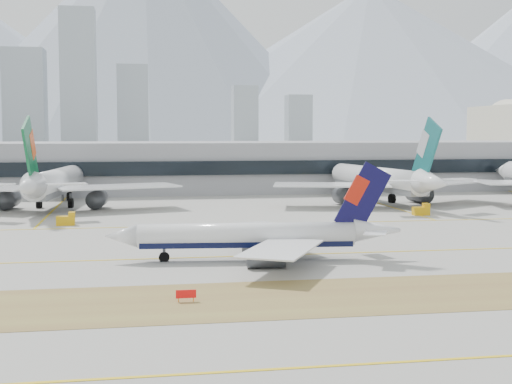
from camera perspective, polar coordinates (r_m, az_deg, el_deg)
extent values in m
plane|color=gray|center=(112.04, 2.82, -4.59)|extent=(3000.00, 3000.00, 0.00)
cube|color=brown|center=(81.68, 7.72, -8.19)|extent=(360.00, 18.00, 0.06)
cube|color=yellow|center=(107.23, 3.40, -5.00)|extent=(360.00, 0.45, 0.04)
cube|color=yellow|center=(60.91, 14.35, -12.87)|extent=(360.00, 0.45, 0.04)
cube|color=yellow|center=(141.15, 0.19, -2.60)|extent=(360.00, 0.45, 0.04)
cylinder|color=white|center=(101.75, -0.75, -3.43)|extent=(31.06, 6.27, 3.38)
cube|color=black|center=(101.89, -0.75, -3.95)|extent=(30.40, 5.71, 1.52)
cone|color=white|center=(102.23, -10.78, -3.48)|extent=(5.01, 3.81, 3.38)
cone|color=white|center=(104.54, 9.64, -3.04)|extent=(7.15, 4.01, 3.38)
cube|color=white|center=(111.37, 1.00, -2.97)|extent=(12.06, 18.13, 0.20)
cube|color=white|center=(108.45, 8.42, -2.60)|extent=(3.96, 5.27, 0.14)
cylinder|color=#3F4247|center=(108.42, 0.23, -4.18)|extent=(5.36, 3.01, 2.53)
cube|color=#3F4247|center=(108.27, 0.23, -3.65)|extent=(2.16, 0.45, 1.18)
cube|color=white|center=(92.95, 2.06, -4.55)|extent=(14.43, 18.29, 0.20)
cube|color=white|center=(99.98, 9.53, -3.26)|extent=(4.63, 5.53, 0.14)
cylinder|color=#3F4247|center=(96.16, 0.82, -5.35)|extent=(5.36, 3.01, 2.53)
cube|color=#3F4247|center=(95.98, 0.82, -4.75)|extent=(2.16, 0.45, 1.18)
cube|color=#0B0939|center=(103.51, 8.52, -0.48)|extent=(8.33, 1.09, 10.57)
cube|color=red|center=(103.22, 8.07, 0.15)|extent=(3.79, 0.72, 4.53)
cylinder|color=#3F4247|center=(102.15, -7.36, -4.97)|extent=(0.41, 0.41, 2.03)
cylinder|color=black|center=(102.22, -7.36, -5.20)|extent=(1.57, 0.73, 1.52)
cylinder|color=#3F4247|center=(100.08, -0.18, -5.14)|extent=(0.41, 0.41, 2.03)
cylinder|color=black|center=(100.15, -0.18, -5.37)|extent=(1.57, 0.73, 1.52)
cylinder|color=#3F4247|center=(104.39, -0.35, -4.72)|extent=(0.41, 0.41, 2.03)
cylinder|color=black|center=(104.46, -0.35, -4.95)|extent=(1.57, 0.73, 1.52)
cylinder|color=white|center=(178.59, -15.74, 0.83)|extent=(10.18, 43.99, 5.77)
cube|color=slate|center=(178.71, -15.73, 0.33)|extent=(9.23, 43.04, 2.60)
cone|color=white|center=(203.21, -14.28, 1.34)|extent=(6.42, 7.22, 5.77)
cone|color=white|center=(152.62, -17.81, 0.39)|extent=(6.73, 10.23, 5.77)
cube|color=white|center=(169.75, -11.03, 0.43)|extent=(30.14, 19.91, 0.35)
cube|color=white|center=(152.73, -14.92, 0.63)|extent=(8.79, 5.85, 0.23)
cylinder|color=#3F4247|center=(173.59, -12.59, -0.55)|extent=(5.05, 7.67, 4.33)
cube|color=#3F4247|center=(173.44, -12.60, 0.02)|extent=(0.74, 3.06, 2.02)
cylinder|color=#3F4247|center=(177.96, -19.22, -0.57)|extent=(5.05, 7.67, 4.33)
cube|color=#3F4247|center=(177.81, -19.24, -0.02)|extent=(0.74, 3.06, 2.02)
cube|color=#0C582E|center=(155.20, -17.60, 3.00)|extent=(1.74, 12.06, 15.48)
cube|color=#DB430C|center=(156.34, -17.51, 3.63)|extent=(1.19, 5.48, 6.62)
cylinder|color=#3F4247|center=(195.15, -14.71, -0.17)|extent=(0.69, 0.69, 3.46)
cylinder|color=black|center=(195.21, -14.71, -0.38)|extent=(1.27, 2.69, 2.60)
cylinder|color=#3F4247|center=(178.60, -16.97, -0.68)|extent=(0.69, 0.69, 3.46)
cylinder|color=black|center=(178.67, -16.96, -0.91)|extent=(1.27, 2.69, 2.60)
cylinder|color=#3F4247|center=(177.04, -14.60, -0.67)|extent=(0.69, 0.69, 3.46)
cylinder|color=black|center=(177.11, -14.60, -0.91)|extent=(1.27, 2.69, 2.60)
cylinder|color=white|center=(185.51, 9.65, 1.09)|extent=(11.90, 43.94, 5.76)
cube|color=slate|center=(185.62, 9.65, 0.60)|extent=(10.92, 42.95, 2.59)
cone|color=white|center=(208.06, 6.46, 1.54)|extent=(6.65, 7.41, 5.76)
cone|color=white|center=(162.37, 13.99, 0.73)|extent=(7.08, 10.40, 5.76)
cube|color=white|center=(187.82, 14.77, 0.78)|extent=(30.28, 24.86, 0.35)
cube|color=white|center=(167.91, 15.84, 0.98)|extent=(9.11, 7.36, 0.23)
cylinder|color=#3F4247|center=(187.79, 12.94, -0.15)|extent=(5.31, 7.80, 4.32)
cube|color=#3F4247|center=(187.65, 12.95, 0.37)|extent=(0.86, 3.06, 2.02)
cube|color=white|center=(173.08, 6.05, 0.58)|extent=(29.89, 18.92, 0.35)
cube|color=white|center=(160.10, 11.37, 0.88)|extent=(8.67, 5.55, 0.23)
cylinder|color=#3F4247|center=(178.10, 7.19, -0.34)|extent=(5.31, 7.80, 4.32)
cube|color=#3F4247|center=(177.95, 7.20, 0.22)|extent=(0.86, 3.06, 2.02)
cube|color=#155C5F|center=(164.60, 13.49, 3.19)|extent=(2.23, 12.00, 15.45)
cube|color=#ADB0B7|center=(165.60, 13.28, 3.78)|extent=(1.40, 5.47, 6.61)
cylinder|color=#3F4247|center=(200.64, 7.45, 0.08)|extent=(0.69, 0.69, 3.46)
cylinder|color=black|center=(200.70, 7.45, -0.12)|extent=(1.37, 2.71, 2.59)
cylinder|color=#3F4247|center=(183.09, 8.77, -0.39)|extent=(0.69, 0.69, 3.46)
cylinder|color=black|center=(183.16, 8.76, -0.62)|extent=(1.37, 2.71, 2.59)
cylinder|color=#3F4247|center=(186.56, 10.82, -0.32)|extent=(0.69, 0.69, 3.46)
cylinder|color=black|center=(186.62, 10.82, -0.55)|extent=(1.37, 2.71, 2.59)
cone|color=white|center=(224.73, 19.13, 1.62)|extent=(7.25, 7.99, 6.01)
cube|color=gray|center=(224.43, -3.53, 2.10)|extent=(280.00, 42.00, 15.00)
cube|color=black|center=(203.07, -2.88, 1.94)|extent=(280.00, 1.20, 4.00)
cube|color=beige|center=(277.40, 19.25, 3.74)|extent=(2.00, 57.00, 27.90)
cube|color=red|center=(78.07, -5.62, -8.12)|extent=(2.20, 0.15, 0.90)
cylinder|color=orange|center=(78.17, -6.21, -8.60)|extent=(0.10, 0.10, 0.50)
cylinder|color=orange|center=(78.27, -5.03, -8.57)|extent=(0.10, 0.10, 0.50)
cube|color=#D99F0B|center=(160.60, 13.06, -1.50)|extent=(3.50, 2.00, 1.80)
cube|color=#D99F0B|center=(160.94, 13.46, -1.06)|extent=(1.20, 1.80, 1.00)
cylinder|color=black|center=(159.47, 12.77, -1.74)|extent=(0.70, 0.30, 0.70)
cylinder|color=black|center=(160.94, 12.55, -1.67)|extent=(0.70, 0.30, 0.70)
cylinder|color=black|center=(160.40, 13.56, -1.71)|extent=(0.70, 0.30, 0.70)
cylinder|color=black|center=(161.86, 13.34, -1.65)|extent=(0.70, 0.30, 0.70)
cube|color=#D99F0B|center=(144.70, -14.99, -2.23)|extent=(3.50, 2.00, 1.80)
cube|color=#D99F0B|center=(144.45, -14.52, -1.75)|extent=(1.20, 1.80, 1.00)
cylinder|color=black|center=(144.10, -15.49, -2.49)|extent=(0.70, 0.30, 0.70)
cylinder|color=black|center=(145.68, -15.42, -2.41)|extent=(0.70, 0.30, 0.70)
cylinder|color=black|center=(143.87, -14.53, -2.48)|extent=(0.70, 0.30, 0.70)
cylinder|color=black|center=(145.45, -14.48, -2.40)|extent=(0.70, 0.30, 0.70)
cube|color=#949EA8|center=(569.10, -17.97, 6.84)|extent=(30.00, 27.00, 80.00)
cube|color=#949EA8|center=(560.58, -14.00, 8.51)|extent=(26.00, 23.40, 110.00)
cube|color=#949EA8|center=(573.12, -9.83, 6.49)|extent=(24.00, 21.60, 70.00)
cube|color=#949EA8|center=(584.75, -0.91, 5.80)|extent=(20.00, 18.00, 55.00)
cube|color=#949EA8|center=(593.23, 3.41, 5.44)|extent=(20.00, 18.00, 48.00)
cone|color=#9EA8B7|center=(1520.37, -8.88, 12.15)|extent=(900.00, 900.00, 470.00)
cone|color=#9EA8B7|center=(1586.48, 9.04, 9.88)|extent=(1120.00, 1120.00, 350.00)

